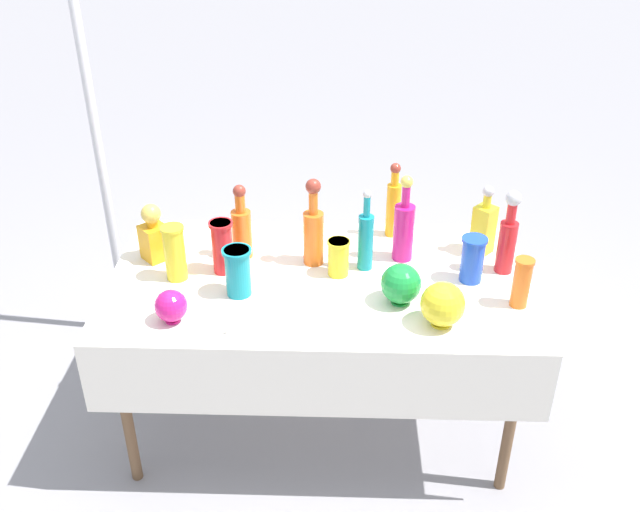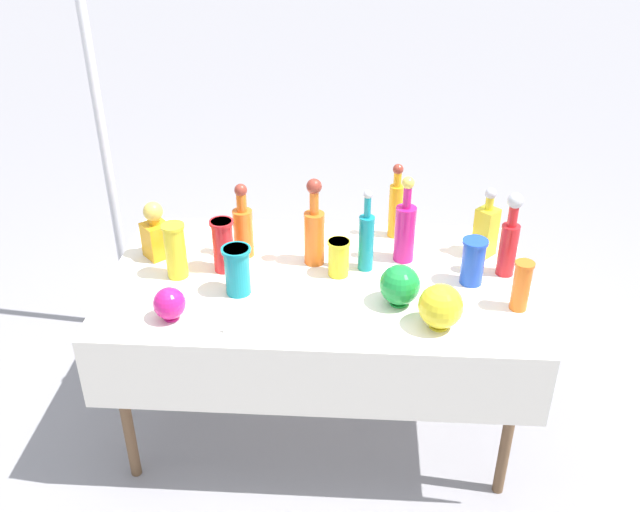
{
  "view_description": "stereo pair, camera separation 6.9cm",
  "coord_description": "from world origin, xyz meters",
  "px_view_note": "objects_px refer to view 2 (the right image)",
  "views": [
    {
      "loc": [
        0.08,
        -2.41,
        2.29
      ],
      "look_at": [
        0.0,
        0.0,
        0.86
      ],
      "focal_mm": 40.0,
      "sensor_mm": 36.0,
      "label": 1
    },
    {
      "loc": [
        0.14,
        -2.41,
        2.29
      ],
      "look_at": [
        0.0,
        0.0,
        0.86
      ],
      "focal_mm": 40.0,
      "sensor_mm": 36.0,
      "label": 2
    }
  ],
  "objects_px": {
    "tall_bottle_1": "(366,239)",
    "canopy_pole": "(103,137)",
    "tall_bottle_3": "(509,240)",
    "round_bowl_0": "(400,285)",
    "slender_vase_1": "(175,249)",
    "slender_vase_4": "(237,269)",
    "tall_bottle_5": "(405,229)",
    "tall_bottle_2": "(314,230)",
    "slender_vase_5": "(223,244)",
    "slender_vase_2": "(473,260)",
    "round_bowl_1": "(441,306)",
    "slender_vase_0": "(522,284)",
    "tall_bottle_0": "(243,227)",
    "square_decanter_1": "(156,232)",
    "tall_bottle_4": "(396,206)",
    "square_decanter_0": "(486,228)",
    "slender_vase_3": "(339,257)",
    "round_bowl_2": "(169,304)"
  },
  "relations": [
    {
      "from": "tall_bottle_1",
      "to": "canopy_pole",
      "type": "xyz_separation_m",
      "value": [
        -1.23,
        0.57,
        0.18
      ]
    },
    {
      "from": "tall_bottle_3",
      "to": "round_bowl_0",
      "type": "xyz_separation_m",
      "value": [
        -0.43,
        -0.24,
        -0.07
      ]
    },
    {
      "from": "slender_vase_1",
      "to": "slender_vase_4",
      "type": "relative_size",
      "value": 1.18
    },
    {
      "from": "tall_bottle_5",
      "to": "canopy_pole",
      "type": "xyz_separation_m",
      "value": [
        -1.39,
        0.49,
        0.17
      ]
    },
    {
      "from": "tall_bottle_5",
      "to": "slender_vase_4",
      "type": "distance_m",
      "value": 0.71
    },
    {
      "from": "tall_bottle_2",
      "to": "canopy_pole",
      "type": "relative_size",
      "value": 0.14
    },
    {
      "from": "slender_vase_5",
      "to": "round_bowl_0",
      "type": "xyz_separation_m",
      "value": [
        0.7,
        -0.2,
        -0.04
      ]
    },
    {
      "from": "slender_vase_1",
      "to": "slender_vase_2",
      "type": "bearing_deg",
      "value": 0.97
    },
    {
      "from": "round_bowl_0",
      "to": "canopy_pole",
      "type": "relative_size",
      "value": 0.06
    },
    {
      "from": "round_bowl_1",
      "to": "tall_bottle_3",
      "type": "bearing_deg",
      "value": 52.12
    },
    {
      "from": "slender_vase_0",
      "to": "canopy_pole",
      "type": "relative_size",
      "value": 0.07
    },
    {
      "from": "tall_bottle_0",
      "to": "square_decanter_1",
      "type": "relative_size",
      "value": 1.31
    },
    {
      "from": "tall_bottle_4",
      "to": "square_decanter_0",
      "type": "xyz_separation_m",
      "value": [
        0.37,
        -0.14,
        -0.02
      ]
    },
    {
      "from": "tall_bottle_2",
      "to": "tall_bottle_5",
      "type": "distance_m",
      "value": 0.37
    },
    {
      "from": "slender_vase_4",
      "to": "slender_vase_5",
      "type": "distance_m",
      "value": 0.18
    },
    {
      "from": "slender_vase_4",
      "to": "round_bowl_0",
      "type": "bearing_deg",
      "value": -3.83
    },
    {
      "from": "slender_vase_4",
      "to": "square_decanter_0",
      "type": "bearing_deg",
      "value": 19.72
    },
    {
      "from": "slender_vase_0",
      "to": "slender_vase_5",
      "type": "bearing_deg",
      "value": 169.74
    },
    {
      "from": "slender_vase_0",
      "to": "slender_vase_5",
      "type": "relative_size",
      "value": 0.89
    },
    {
      "from": "tall_bottle_2",
      "to": "slender_vase_3",
      "type": "xyz_separation_m",
      "value": [
        0.1,
        -0.09,
        -0.07
      ]
    },
    {
      "from": "tall_bottle_5",
      "to": "square_decanter_0",
      "type": "height_order",
      "value": "tall_bottle_5"
    },
    {
      "from": "slender_vase_0",
      "to": "round_bowl_2",
      "type": "relative_size",
      "value": 1.57
    },
    {
      "from": "square_decanter_0",
      "to": "slender_vase_1",
      "type": "height_order",
      "value": "square_decanter_0"
    },
    {
      "from": "tall_bottle_5",
      "to": "slender_vase_5",
      "type": "xyz_separation_m",
      "value": [
        -0.73,
        -0.13,
        -0.03
      ]
    },
    {
      "from": "tall_bottle_4",
      "to": "slender_vase_5",
      "type": "height_order",
      "value": "tall_bottle_4"
    },
    {
      "from": "slender_vase_1",
      "to": "slender_vase_5",
      "type": "height_order",
      "value": "slender_vase_1"
    },
    {
      "from": "tall_bottle_4",
      "to": "slender_vase_1",
      "type": "bearing_deg",
      "value": -156.19
    },
    {
      "from": "slender_vase_0",
      "to": "slender_vase_2",
      "type": "relative_size",
      "value": 1.05
    },
    {
      "from": "canopy_pole",
      "to": "round_bowl_2",
      "type": "bearing_deg",
      "value": -61.54
    },
    {
      "from": "tall_bottle_2",
      "to": "tall_bottle_1",
      "type": "bearing_deg",
      "value": -9.78
    },
    {
      "from": "tall_bottle_5",
      "to": "slender_vase_1",
      "type": "height_order",
      "value": "tall_bottle_5"
    },
    {
      "from": "tall_bottle_5",
      "to": "canopy_pole",
      "type": "bearing_deg",
      "value": 160.73
    },
    {
      "from": "round_bowl_0",
      "to": "canopy_pole",
      "type": "height_order",
      "value": "canopy_pole"
    },
    {
      "from": "slender_vase_3",
      "to": "canopy_pole",
      "type": "distance_m",
      "value": 1.3
    },
    {
      "from": "tall_bottle_2",
      "to": "canopy_pole",
      "type": "xyz_separation_m",
      "value": [
        -1.02,
        0.53,
        0.17
      ]
    },
    {
      "from": "round_bowl_2",
      "to": "slender_vase_3",
      "type": "bearing_deg",
      "value": 29.66
    },
    {
      "from": "slender_vase_2",
      "to": "slender_vase_5",
      "type": "relative_size",
      "value": 0.85
    },
    {
      "from": "round_bowl_1",
      "to": "slender_vase_3",
      "type": "bearing_deg",
      "value": 138.51
    },
    {
      "from": "tall_bottle_0",
      "to": "round_bowl_2",
      "type": "bearing_deg",
      "value": -112.66
    },
    {
      "from": "round_bowl_2",
      "to": "tall_bottle_3",
      "type": "bearing_deg",
      "value": 17.04
    },
    {
      "from": "tall_bottle_5",
      "to": "tall_bottle_1",
      "type": "bearing_deg",
      "value": -152.57
    },
    {
      "from": "tall_bottle_0",
      "to": "tall_bottle_5",
      "type": "height_order",
      "value": "tall_bottle_5"
    },
    {
      "from": "tall_bottle_5",
      "to": "square_decanter_1",
      "type": "height_order",
      "value": "tall_bottle_5"
    },
    {
      "from": "slender_vase_4",
      "to": "round_bowl_2",
      "type": "xyz_separation_m",
      "value": [
        -0.22,
        -0.19,
        -0.04
      ]
    },
    {
      "from": "tall_bottle_2",
      "to": "tall_bottle_4",
      "type": "bearing_deg",
      "value": 36.31
    },
    {
      "from": "slender_vase_3",
      "to": "slender_vase_5",
      "type": "distance_m",
      "value": 0.47
    },
    {
      "from": "tall_bottle_0",
      "to": "slender_vase_0",
      "type": "bearing_deg",
      "value": -17.09
    },
    {
      "from": "tall_bottle_4",
      "to": "round_bowl_0",
      "type": "xyz_separation_m",
      "value": [
        0.0,
        -0.53,
        -0.06
      ]
    },
    {
      "from": "tall_bottle_1",
      "to": "round_bowl_0",
      "type": "height_order",
      "value": "tall_bottle_1"
    },
    {
      "from": "tall_bottle_5",
      "to": "square_decanter_0",
      "type": "bearing_deg",
      "value": 10.77
    }
  ]
}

